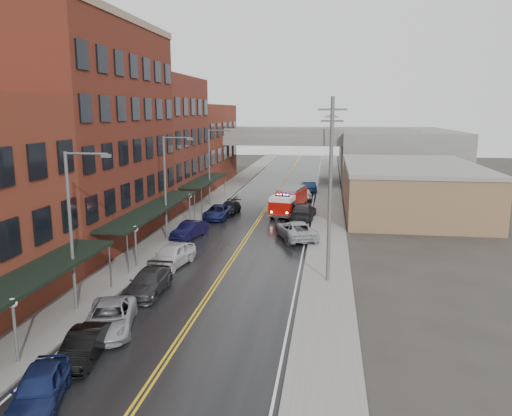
{
  "coord_description": "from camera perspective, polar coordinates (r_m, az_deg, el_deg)",
  "views": [
    {
      "loc": [
        7.1,
        -16.73,
        11.13
      ],
      "look_at": [
        1.04,
        24.38,
        3.0
      ],
      "focal_mm": 35.0,
      "sensor_mm": 36.0,
      "label": 1
    }
  ],
  "objects": [
    {
      "name": "parked_car_right_0",
      "position": [
        43.99,
        4.56,
        -2.53
      ],
      "size": [
        4.54,
        6.43,
        1.63
      ],
      "primitive_type": "imported",
      "rotation": [
        0.0,
        0.0,
        3.49
      ],
      "color": "#A2A6AA",
      "rests_on": "ground"
    },
    {
      "name": "globe_lamp_1",
      "position": [
        36.48,
        -13.62,
        -3.23
      ],
      "size": [
        0.44,
        0.44,
        3.12
      ],
      "color": "#59595B",
      "rests_on": "ground"
    },
    {
      "name": "overpass",
      "position": [
        79.22,
        3.26,
        7.33
      ],
      "size": [
        40.0,
        10.0,
        7.5
      ],
      "color": "slate",
      "rests_on": "ground"
    },
    {
      "name": "curb_right",
      "position": [
        48.04,
        6.44,
        -2.3
      ],
      "size": [
        0.3,
        160.0,
        0.15
      ],
      "primitive_type": "cube",
      "color": "gray",
      "rests_on": "ground"
    },
    {
      "name": "right_far_block",
      "position": [
        87.7,
        15.59,
        6.0
      ],
      "size": [
        18.0,
        30.0,
        8.0
      ],
      "primitive_type": "cube",
      "color": "slate",
      "rests_on": "ground"
    },
    {
      "name": "tan_building",
      "position": [
        58.07,
        17.12,
        2.03
      ],
      "size": [
        14.0,
        22.0,
        5.0
      ],
      "primitive_type": "cube",
      "color": "olive",
      "rests_on": "ground"
    },
    {
      "name": "parked_car_left_0",
      "position": [
        21.82,
        -23.5,
        -18.36
      ],
      "size": [
        2.92,
        4.66,
        1.48
      ],
      "primitive_type": "imported",
      "rotation": [
        0.0,
        0.0,
        0.29
      ],
      "color": "#141E4C",
      "rests_on": "ground"
    },
    {
      "name": "fire_truck",
      "position": [
        54.43,
        3.75,
        0.86
      ],
      "size": [
        4.07,
        7.89,
        2.77
      ],
      "rotation": [
        0.0,
        0.0,
        -0.18
      ],
      "color": "#A30D07",
      "rests_on": "ground"
    },
    {
      "name": "curb_left",
      "position": [
        49.68,
        -6.7,
        -1.86
      ],
      "size": [
        0.3,
        160.0,
        0.15
      ],
      "primitive_type": "cube",
      "color": "gray",
      "rests_on": "ground"
    },
    {
      "name": "parked_car_left_1",
      "position": [
        24.64,
        -19.09,
        -14.68
      ],
      "size": [
        1.91,
        4.24,
        1.35
      ],
      "primitive_type": "imported",
      "rotation": [
        0.0,
        0.0,
        0.12
      ],
      "color": "black",
      "rests_on": "ground"
    },
    {
      "name": "awning_1",
      "position": [
        43.1,
        -11.56,
        -0.04
      ],
      "size": [
        2.6,
        18.0,
        3.09
      ],
      "color": "black",
      "rests_on": "ground"
    },
    {
      "name": "sidewalk_right",
      "position": [
        48.02,
        8.41,
        -2.36
      ],
      "size": [
        3.0,
        160.0,
        0.15
      ],
      "primitive_type": "cube",
      "color": "slate",
      "rests_on": "ground"
    },
    {
      "name": "brick_building_c",
      "position": [
        60.86,
        -11.31,
        7.44
      ],
      "size": [
        9.0,
        15.0,
        15.0
      ],
      "primitive_type": "cube",
      "color": "#5B251B",
      "rests_on": "ground"
    },
    {
      "name": "parked_car_left_2",
      "position": [
        27.22,
        -16.39,
        -11.92
      ],
      "size": [
        3.64,
        5.52,
        1.41
      ],
      "primitive_type": "imported",
      "rotation": [
        0.0,
        0.0,
        0.28
      ],
      "color": "#989AA0",
      "rests_on": "ground"
    },
    {
      "name": "street_lamp_2",
      "position": [
        58.65,
        -5.13,
        5.21
      ],
      "size": [
        2.64,
        0.22,
        9.0
      ],
      "color": "#59595B",
      "rests_on": "ground"
    },
    {
      "name": "awning_2",
      "position": [
        59.62,
        -5.87,
        3.16
      ],
      "size": [
        2.6,
        13.0,
        3.09
      ],
      "color": "black",
      "rests_on": "ground"
    },
    {
      "name": "utility_pole_2",
      "position": [
        71.89,
        8.52,
        7.1
      ],
      "size": [
        1.8,
        0.24,
        12.0
      ],
      "color": "#59595B",
      "rests_on": "ground"
    },
    {
      "name": "utility_pole_1",
      "position": [
        51.95,
        8.51,
        5.62
      ],
      "size": [
        1.8,
        0.24,
        12.0
      ],
      "color": "#59595B",
      "rests_on": "ground"
    },
    {
      "name": "street_lamp_1",
      "position": [
        43.36,
        -10.05,
        3.02
      ],
      "size": [
        2.64,
        0.22,
        9.0
      ],
      "color": "#59595B",
      "rests_on": "ground"
    },
    {
      "name": "road",
      "position": [
        48.56,
        -0.24,
        -2.17
      ],
      "size": [
        11.0,
        160.0,
        0.02
      ],
      "primitive_type": "cube",
      "color": "black",
      "rests_on": "ground"
    },
    {
      "name": "parked_car_left_7",
      "position": [
        54.65,
        -3.06,
        0.02
      ],
      "size": [
        2.13,
        4.69,
        1.33
      ],
      "primitive_type": "imported",
      "rotation": [
        0.0,
        0.0,
        -0.06
      ],
      "color": "black",
      "rests_on": "ground"
    },
    {
      "name": "ground",
      "position": [
        21.31,
        -13.29,
        -20.74
      ],
      "size": [
        220.0,
        220.0,
        0.0
      ],
      "primitive_type": "plane",
      "color": "#2D2B26",
      "rests_on": "ground"
    },
    {
      "name": "parked_car_right_3",
      "position": [
        69.17,
        6.02,
        2.4
      ],
      "size": [
        2.46,
        4.94,
        1.56
      ],
      "primitive_type": "imported",
      "rotation": [
        0.0,
        0.0,
        3.32
      ],
      "color": "#0E1A34",
      "rests_on": "ground"
    },
    {
      "name": "sidewalk_left",
      "position": [
        50.13,
        -8.52,
        -1.79
      ],
      "size": [
        3.0,
        160.0,
        0.15
      ],
      "primitive_type": "cube",
      "color": "slate",
      "rests_on": "ground"
    },
    {
      "name": "brick_building_b",
      "position": [
        44.71,
        -18.95,
        7.75
      ],
      "size": [
        9.0,
        20.0,
        18.0
      ],
      "primitive_type": "cube",
      "color": "#5A2217",
      "rests_on": "ground"
    },
    {
      "name": "street_lamp_0",
      "position": [
        28.86,
        -20.05,
        -1.5
      ],
      "size": [
        2.64,
        0.22,
        9.0
      ],
      "color": "#59595B",
      "rests_on": "ground"
    },
    {
      "name": "globe_lamp_0",
      "position": [
        24.71,
        -25.97,
        -11.01
      ],
      "size": [
        0.44,
        0.44,
        3.12
      ],
      "color": "#59595B",
      "rests_on": "ground"
    },
    {
      "name": "parked_car_left_4",
      "position": [
        36.79,
        -9.58,
        -5.34
      ],
      "size": [
        2.79,
        5.16,
        1.67
      ],
      "primitive_type": "imported",
      "rotation": [
        0.0,
        0.0,
        -0.18
      ],
      "color": "silver",
      "rests_on": "ground"
    },
    {
      "name": "parked_car_right_1",
      "position": [
        52.02,
        5.4,
        -0.39
      ],
      "size": [
        2.76,
        5.94,
        1.68
      ],
      "primitive_type": "imported",
      "rotation": [
        0.0,
        0.0,
        3.07
      ],
      "color": "black",
      "rests_on": "ground"
    },
    {
      "name": "utility_pole_0",
      "position": [
        32.09,
        8.48,
        2.3
      ],
      "size": [
        1.8,
        0.24,
        12.0
      ],
      "color": "#59595B",
      "rests_on": "ground"
    },
    {
      "name": "awning_0",
      "position": [
        26.62,
        -25.63,
        -7.87
      ],
      "size": [
        2.6,
        16.0,
        3.09
      ],
      "color": "black",
      "rests_on": "ground"
    },
    {
      "name": "globe_lamp_2",
      "position": [
        49.43,
        -7.6,
        0.7
      ],
      "size": [
        0.44,
        0.44,
        3.12
      ],
      "color": "#59595B",
      "rests_on": "ground"
    },
    {
      "name": "parked_car_left_3",
      "position": [
        31.81,
        -12.18,
        -8.3
      ],
      "size": [
        2.09,
        4.98,
        1.44
      ],
      "primitive_type": "imported",
      "rotation": [
        0.0,
        0.0,
        0.02
      ],
      "color": "#28282B",
      "rests_on": "ground"
    },
    {
      "name": "parked_car_right_2",
      "position": [
        63.86,
        5.29,
        1.7
      ],
      "size": [
        3.08,
        4.97,
        1.58
      ],
      "primitive_type": "imported",
      "rotation": [
        0.0,
        0.0,
        3.42
      ],
      "color": "#B5B5B5",
      "rests_on": "ground"
    },
    {
      "name": "parked_car_left_6",
      "position": [
        52.27,
        -4.41,
        -0.47
      ],
      "size": [
        2.47,
        5.14,
        1.41
      ],
      "primitive_type": "imported",
      "rotation": [
        0.0,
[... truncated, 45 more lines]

